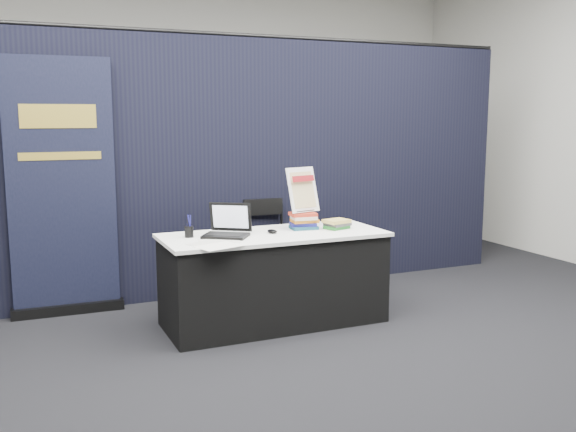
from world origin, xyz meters
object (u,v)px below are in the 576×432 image
Objects in this scene: book_stack_tall at (304,221)px; book_stack_short at (337,224)px; laptop at (224,229)px; pullup_banner at (63,203)px; info_sign at (303,190)px; stacking_chair at (269,243)px; display_table at (274,278)px.

book_stack_short is (0.25, -0.11, -0.03)m from book_stack_tall.
laptop is 0.72m from book_stack_tall.
book_stack_tall is 1.03× the size of book_stack_short.
laptop is 0.20× the size of pullup_banner.
info_sign is at bearing 150.46° from book_stack_short.
book_stack_tall is at bearing -84.59° from stacking_chair.
pullup_banner is at bearing 154.84° from book_stack_tall.
display_table is 0.55m from book_stack_tall.
book_stack_short is at bearing -23.99° from book_stack_tall.
pullup_banner is 1.88m from stacking_chair.
laptop is at bearing 176.06° from book_stack_short.
info_sign reaches higher than book_stack_short.
laptop is at bearing -176.43° from book_stack_tall.
pullup_banner reaches higher than display_table.
book_stack_short is at bearing 30.78° from laptop.
book_stack_tall is at bearing -23.60° from pullup_banner.
laptop reaches higher than display_table.
stacking_chair is (0.70, 0.77, -0.31)m from laptop.
info_sign reaches higher than display_table.
pullup_banner is (-1.84, 0.86, 0.14)m from book_stack_tall.
book_stack_tall is 0.28m from book_stack_short.
pullup_banner reaches higher than laptop.
pullup_banner is at bearing 179.52° from stacking_chair.
book_stack_short is 0.10× the size of pullup_banner.
pullup_banner reaches higher than info_sign.
display_table is 7.94× the size of book_stack_tall.
info_sign is (0.31, 0.12, 0.70)m from display_table.
laptop is 0.48× the size of stacking_chair.
pullup_banner is (-1.84, 0.83, -0.11)m from info_sign.
info_sign is (0.00, 0.03, 0.25)m from book_stack_tall.
info_sign is at bearing 20.44° from display_table.
book_stack_short is 0.93m from stacking_chair.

